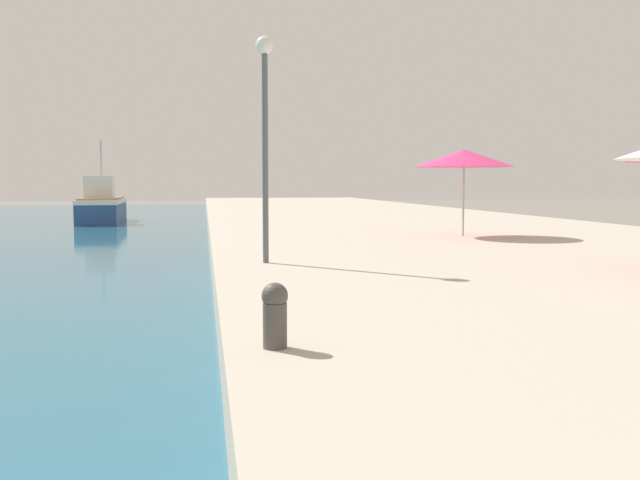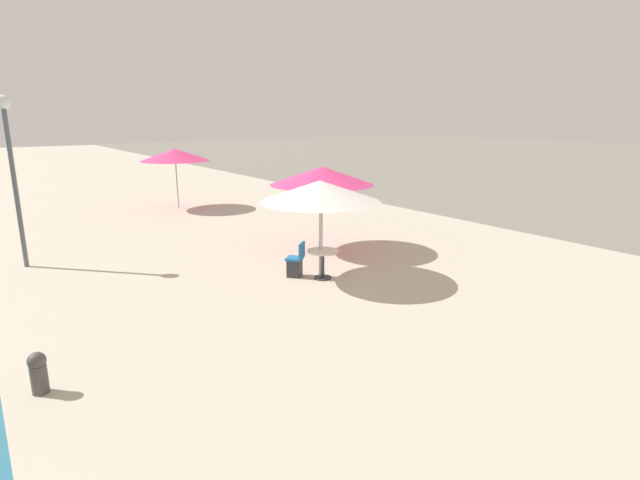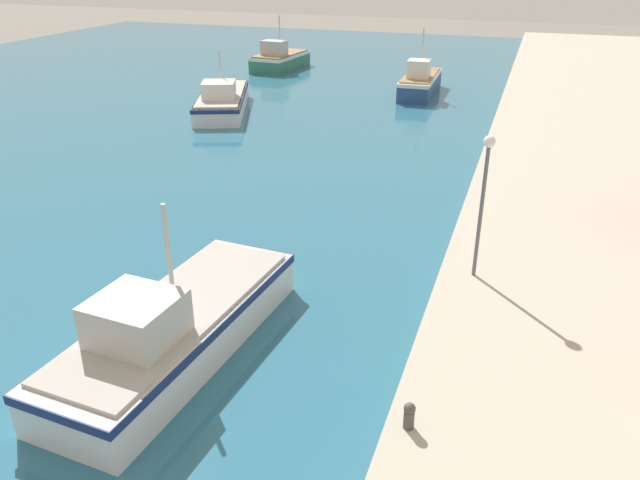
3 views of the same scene
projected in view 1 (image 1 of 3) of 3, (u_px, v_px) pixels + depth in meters
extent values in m
cube|color=#BCB29E|center=(377.00, 225.00, 34.06)|extent=(16.00, 90.00, 0.74)
cube|color=navy|center=(102.00, 211.00, 41.85)|extent=(2.43, 7.18, 1.38)
cube|color=silver|center=(102.00, 201.00, 41.81)|extent=(2.47, 7.26, 0.25)
cube|color=#99754C|center=(102.00, 198.00, 41.79)|extent=(2.23, 6.61, 0.10)
cube|color=silver|center=(99.00, 187.00, 40.52)|extent=(1.60, 1.61, 1.24)
cylinder|color=#B7B2A8|center=(101.00, 169.00, 41.66)|extent=(0.12, 0.12, 3.31)
cylinder|color=#B7B7B7|center=(463.00, 199.00, 21.83)|extent=(0.06, 0.06, 2.27)
cone|color=#E5387A|center=(464.00, 158.00, 21.73)|extent=(3.04, 3.04, 0.53)
cylinder|color=#4C4742|center=(275.00, 326.00, 7.04)|extent=(0.24, 0.24, 0.45)
sphere|color=#4C4742|center=(275.00, 296.00, 7.02)|extent=(0.26, 0.26, 0.26)
cylinder|color=#565B60|center=(265.00, 160.00, 14.41)|extent=(0.12, 0.12, 4.20)
sphere|color=white|center=(265.00, 45.00, 14.22)|extent=(0.36, 0.36, 0.36)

